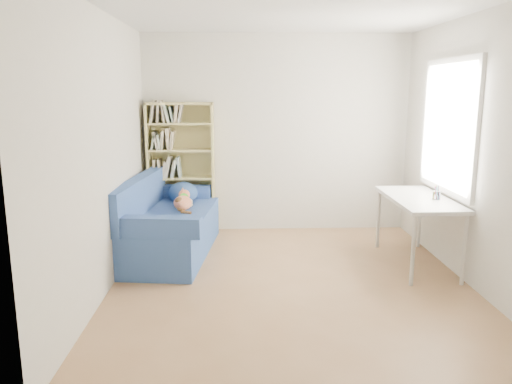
% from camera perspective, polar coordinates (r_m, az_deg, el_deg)
% --- Properties ---
extents(ground, '(4.00, 4.00, 0.00)m').
position_cam_1_polar(ground, '(5.03, 3.94, -10.39)').
color(ground, olive).
rests_on(ground, ground).
extents(room_shell, '(3.54, 4.04, 2.62)m').
position_cam_1_polar(room_shell, '(4.71, 5.38, 8.58)').
color(room_shell, silver).
rests_on(room_shell, ground).
extents(sofa, '(1.06, 1.91, 0.90)m').
position_cam_1_polar(sofa, '(5.89, -10.11, -3.73)').
color(sofa, navy).
rests_on(sofa, ground).
extents(bookshelf, '(0.86, 0.27, 1.72)m').
position_cam_1_polar(bookshelf, '(6.62, -8.52, 2.05)').
color(bookshelf, tan).
rests_on(bookshelf, ground).
extents(desk, '(0.60, 1.32, 0.75)m').
position_cam_1_polar(desk, '(5.63, 18.10, -1.25)').
color(desk, silver).
rests_on(desk, ground).
extents(pen_cup, '(0.08, 0.08, 0.15)m').
position_cam_1_polar(pen_cup, '(5.56, 19.93, -0.23)').
color(pen_cup, white).
rests_on(pen_cup, desk).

